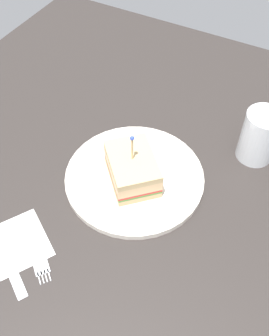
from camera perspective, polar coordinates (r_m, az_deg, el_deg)
ground_plane at (r=69.85cm, az=-0.00°, el=-2.14°), size 99.89×99.89×2.00cm
plate at (r=68.62cm, az=-0.00°, el=-1.36°), size 24.20×24.20×1.10cm
sandwich_half_center at (r=65.70cm, az=-0.27°, el=-0.13°), size 12.47×12.57×10.35cm
drink_glass at (r=72.86cm, az=17.64°, el=4.23°), size 6.61×6.61×9.79cm
napkin at (r=64.65cm, az=-16.55°, el=-10.34°), size 12.69×12.38×0.15cm
fork at (r=62.56cm, az=-13.78°, el=-12.37°), size 9.66×8.18×0.35cm
knife at (r=62.90cm, az=-17.60°, el=-13.49°), size 11.35×7.48×0.35cm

